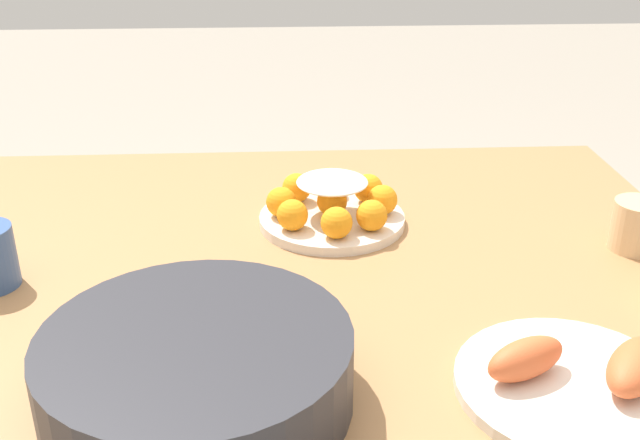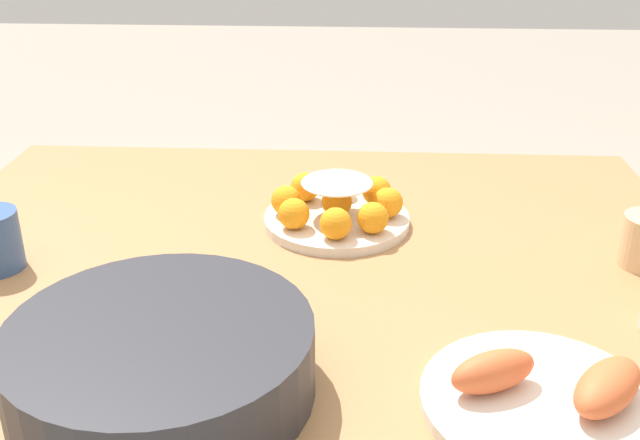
% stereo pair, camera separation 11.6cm
% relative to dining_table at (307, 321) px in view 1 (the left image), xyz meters
% --- Properties ---
extents(dining_table, '(1.24, 1.00, 0.76)m').
position_rel_dining_table_xyz_m(dining_table, '(0.00, 0.00, 0.00)').
color(dining_table, '#A87547').
rests_on(dining_table, ground_plane).
extents(cake_plate, '(0.24, 0.24, 0.08)m').
position_rel_dining_table_xyz_m(cake_plate, '(-0.05, -0.14, 0.13)').
color(cake_plate, silver).
rests_on(cake_plate, dining_table).
extents(serving_bowl, '(0.34, 0.34, 0.09)m').
position_rel_dining_table_xyz_m(serving_bowl, '(0.13, 0.31, 0.15)').
color(serving_bowl, '#2D2D33').
rests_on(serving_bowl, dining_table).
extents(seafood_platter, '(0.26, 0.26, 0.06)m').
position_rel_dining_table_xyz_m(seafood_platter, '(-0.29, 0.31, 0.12)').
color(seafood_platter, silver).
rests_on(seafood_platter, dining_table).
extents(cup_far, '(0.08, 0.08, 0.08)m').
position_rel_dining_table_xyz_m(cup_far, '(-0.51, -0.03, 0.14)').
color(cup_far, '#DBB27F').
rests_on(cup_far, dining_table).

